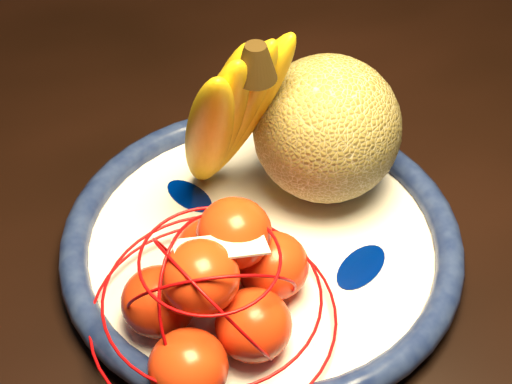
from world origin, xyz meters
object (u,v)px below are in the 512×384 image
dining_table (327,167)px  fruit_bowl (261,242)px  cantaloupe (327,129)px  banana_bunch (225,113)px  mandarin_bag (217,290)px

dining_table → fruit_bowl: bearing=-134.4°
cantaloupe → banana_bunch: 0.10m
dining_table → cantaloupe: 0.20m
cantaloupe → mandarin_bag: (-0.17, -0.09, -0.03)m
dining_table → mandarin_bag: bearing=-134.8°
mandarin_bag → fruit_bowl: bearing=36.6°
cantaloupe → fruit_bowl: bearing=-158.1°
dining_table → fruit_bowl: fruit_bowl is taller
cantaloupe → mandarin_bag: 0.19m
dining_table → fruit_bowl: 0.23m
banana_bunch → mandarin_bag: 0.16m
dining_table → mandarin_bag: 0.33m
mandarin_bag → cantaloupe: bearing=29.0°
dining_table → mandarin_bag: size_ratio=6.03×
cantaloupe → banana_bunch: (-0.09, 0.03, 0.03)m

